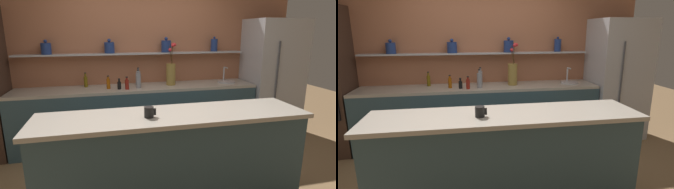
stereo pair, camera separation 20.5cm
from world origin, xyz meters
TOP-DOWN VIEW (x-y plane):
  - ground_plane at (0.00, 0.00)m, footprint 12.00×12.00m
  - back_wall_unit at (-0.00, 1.60)m, footprint 5.20×0.28m
  - back_counter_unit at (-0.11, 1.24)m, footprint 3.66×0.62m
  - island_counter at (0.00, -0.49)m, footprint 2.49×0.61m
  - refrigerator at (2.17, 1.20)m, footprint 0.86×0.73m
  - flower_vase at (0.41, 1.26)m, footprint 0.16×0.16m
  - sink_fixture at (1.35, 1.25)m, footprint 0.28×0.28m
  - bottle_spirit_0 at (-0.12, 1.15)m, footprint 0.08×0.08m
  - bottle_sauce_1 at (-0.56, 1.19)m, footprint 0.05×0.05m
  - bottle_sauce_2 at (-0.30, 1.08)m, footprint 0.06×0.06m
  - bottle_sauce_3 at (-0.41, 1.12)m, footprint 0.05×0.05m
  - bottle_oil_4 at (-0.89, 1.40)m, footprint 0.05×0.05m
  - bottle_spirit_5 at (-0.09, 1.37)m, footprint 0.07×0.07m
  - coffee_mug at (-0.24, -0.54)m, footprint 0.11×0.09m

SIDE VIEW (x-z plane):
  - ground_plane at x=0.00m, z-range 0.00..0.00m
  - back_counter_unit at x=-0.11m, z-range 0.00..0.92m
  - island_counter at x=0.00m, z-range 0.00..1.02m
  - sink_fixture at x=1.35m, z-range 0.82..1.07m
  - refrigerator at x=2.17m, z-range 0.00..1.95m
  - bottle_sauce_3 at x=-0.41m, z-range 0.90..1.06m
  - bottle_sauce_2 at x=-0.30m, z-range 0.90..1.09m
  - bottle_sauce_1 at x=-0.56m, z-range 0.90..1.10m
  - bottle_oil_4 at x=-0.89m, z-range 0.90..1.12m
  - bottle_spirit_0 at x=-0.12m, z-range 0.90..1.17m
  - bottle_spirit_5 at x=-0.09m, z-range 0.90..1.17m
  - coffee_mug at x=-0.24m, z-range 1.02..1.11m
  - flower_vase at x=0.41m, z-range 0.79..1.45m
  - back_wall_unit at x=0.00m, z-range 0.00..2.60m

